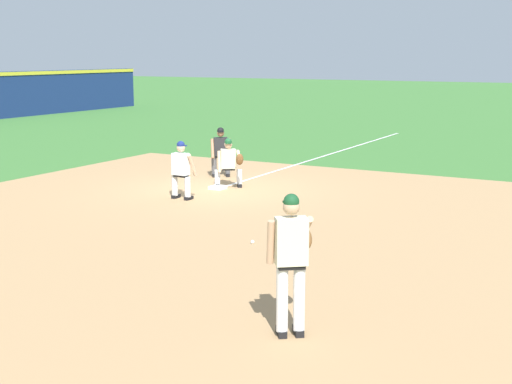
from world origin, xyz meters
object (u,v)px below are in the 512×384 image
Objects in this scene: first_baseman at (229,161)px; baserunner at (181,168)px; baseball at (253,242)px; pitcher at (292,256)px; umpire at (221,150)px; first_base_bag at (218,188)px.

baserunner is at bearing 172.83° from first_baseman.
pitcher is at bearing -144.75° from baseball.
first_base_bag is at bearing -151.06° from umpire.
first_base_bag is 2.13m from umpire.
pitcher reaches higher than baseball.
baserunner and umpire have the same top height.
baseball is 0.05× the size of baserunner.
baseball is 7.71m from umpire.
pitcher is 1.27× the size of baserunner.
baserunner is (2.89, 3.62, 0.76)m from baseball.
first_base_bag is at bearing -2.95° from baserunner.
baseball is (-4.46, -3.54, -0.01)m from first_base_bag.
pitcher reaches higher than first_baseman.
pitcher is at bearing -144.29° from umpire.
baseball is at bearing -144.03° from umpire.
first_baseman is at bearing 35.18° from pitcher.
umpire is (1.75, 0.97, 0.75)m from first_base_bag.
baserunner is (-1.92, 0.24, 0.06)m from first_baseman.
baserunner reaches higher than baseball.
first_baseman is at bearing -141.23° from umpire.
first_base_bag is at bearing 155.07° from first_baseman.
first_baseman is at bearing -24.93° from first_base_bag.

